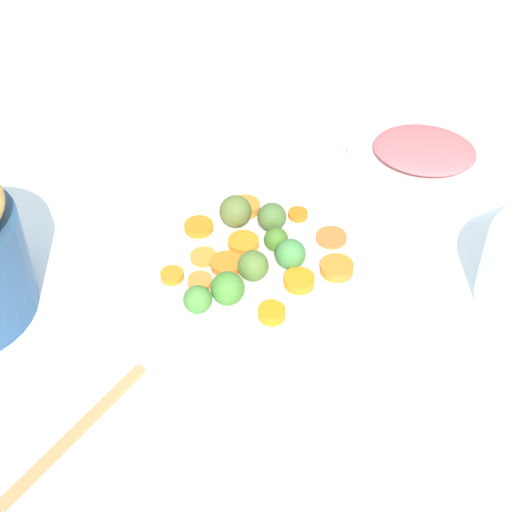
{
  "coord_description": "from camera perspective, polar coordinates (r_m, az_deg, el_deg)",
  "views": [
    {
      "loc": [
        0.4,
        -0.59,
        0.75
      ],
      "look_at": [
        0.01,
        -0.04,
        0.13
      ],
      "focal_mm": 54.44,
      "sensor_mm": 36.0,
      "label": 1
    }
  ],
  "objects": [
    {
      "name": "tabletop",
      "position": [
        1.03,
        1.08,
        -3.42
      ],
      "size": [
        2.4,
        2.4,
        0.02
      ],
      "primitive_type": "cube",
      "color": "white",
      "rests_on": "ground"
    },
    {
      "name": "brussels_sprout_4",
      "position": [
        0.89,
        -0.21,
        -0.73
      ],
      "size": [
        0.04,
        0.04,
        0.04
      ],
      "primitive_type": "sphere",
      "color": "#547431",
      "rests_on": "serving_bowl_carrots"
    },
    {
      "name": "brussels_sprout_5",
      "position": [
        0.87,
        -2.1,
        -2.39
      ],
      "size": [
        0.04,
        0.04,
        0.04
      ],
      "primitive_type": "sphere",
      "color": "#458331",
      "rests_on": "serving_bowl_carrots"
    },
    {
      "name": "wooden_spoon",
      "position": [
        0.87,
        -18.32,
        -17.09
      ],
      "size": [
        0.06,
        0.31,
        0.01
      ],
      "color": "#B8824F",
      "rests_on": "tabletop"
    },
    {
      "name": "carrot_slice_0",
      "position": [
        0.92,
        -2.18,
        -0.59
      ],
      "size": [
        0.05,
        0.05,
        0.01
      ],
      "primitive_type": "cylinder",
      "rotation": [
        0.0,
        0.0,
        4.41
      ],
      "color": "orange",
      "rests_on": "serving_bowl_carrots"
    },
    {
      "name": "ham_plate",
      "position": [
        1.28,
        12.8,
        6.99
      ],
      "size": [
        0.27,
        0.27,
        0.01
      ],
      "primitive_type": "cylinder",
      "color": "white",
      "rests_on": "tabletop"
    },
    {
      "name": "brussels_sprout_6",
      "position": [
        0.93,
        1.5,
        1.23
      ],
      "size": [
        0.03,
        0.03,
        0.03
      ],
      "primitive_type": "sphere",
      "color": "#437324",
      "rests_on": "serving_bowl_carrots"
    },
    {
      "name": "carrot_slice_5",
      "position": [
        0.91,
        5.96,
        -0.88
      ],
      "size": [
        0.05,
        0.05,
        0.01
      ],
      "primitive_type": "cylinder",
      "rotation": [
        0.0,
        0.0,
        3.32
      ],
      "color": "orange",
      "rests_on": "serving_bowl_carrots"
    },
    {
      "name": "carrot_slice_11",
      "position": [
        0.93,
        -3.87,
        -0.07
      ],
      "size": [
        0.04,
        0.04,
        0.01
      ],
      "primitive_type": "cylinder",
      "rotation": [
        0.0,
        0.0,
        0.34
      ],
      "color": "orange",
      "rests_on": "serving_bowl_carrots"
    },
    {
      "name": "carrot_slice_2",
      "position": [
        0.96,
        5.56,
        1.36
      ],
      "size": [
        0.05,
        0.05,
        0.01
      ],
      "primitive_type": "cylinder",
      "rotation": [
        0.0,
        0.0,
        0.35
      ],
      "color": "orange",
      "rests_on": "serving_bowl_carrots"
    },
    {
      "name": "serving_bowl_carrots",
      "position": [
        0.96,
        0.0,
        -2.61
      ],
      "size": [
        0.25,
        0.25,
        0.1
      ],
      "primitive_type": "cylinder",
      "color": "white",
      "rests_on": "tabletop"
    },
    {
      "name": "carrot_slice_9",
      "position": [
        1.0,
        -0.82,
        3.63
      ],
      "size": [
        0.05,
        0.05,
        0.01
      ],
      "primitive_type": "cylinder",
      "rotation": [
        0.0,
        0.0,
        2.86
      ],
      "color": "orange",
      "rests_on": "serving_bowl_carrots"
    },
    {
      "name": "carrot_slice_6",
      "position": [
        0.91,
        -6.19,
        -1.43
      ],
      "size": [
        0.03,
        0.03,
        0.01
      ],
      "primitive_type": "cylinder",
      "rotation": [
        0.0,
        0.0,
        0.09
      ],
      "color": "orange",
      "rests_on": "serving_bowl_carrots"
    },
    {
      "name": "brussels_sprout_2",
      "position": [
        0.96,
        1.18,
        2.88
      ],
      "size": [
        0.04,
        0.04,
        0.04
      ],
      "primitive_type": "sphere",
      "color": "#4A6C32",
      "rests_on": "serving_bowl_carrots"
    },
    {
      "name": "carrot_slice_7",
      "position": [
        0.86,
        1.17,
        -4.2
      ],
      "size": [
        0.04,
        0.04,
        0.01
      ],
      "primitive_type": "cylinder",
      "rotation": [
        0.0,
        0.0,
        3.49
      ],
      "color": "orange",
      "rests_on": "serving_bowl_carrots"
    },
    {
      "name": "carrot_slice_10",
      "position": [
        0.9,
        -4.13,
        -1.88
      ],
      "size": [
        0.04,
        0.04,
        0.01
      ],
      "primitive_type": "cylinder",
      "rotation": [
        0.0,
        0.0,
        5.48
      ],
      "color": "orange",
      "rests_on": "serving_bowl_carrots"
    },
    {
      "name": "carrot_slice_3",
      "position": [
        0.97,
        -4.23,
        2.15
      ],
      "size": [
        0.05,
        0.05,
        0.01
      ],
      "primitive_type": "cylinder",
      "rotation": [
        0.0,
        0.0,
        2.83
      ],
      "color": "orange",
      "rests_on": "serving_bowl_carrots"
    },
    {
      "name": "brussels_sprout_0",
      "position": [
        0.86,
        -4.09,
        -3.34
      ],
      "size": [
        0.03,
        0.03,
        0.03
      ],
      "primitive_type": "sphere",
      "color": "#4B8938",
      "rests_on": "serving_bowl_carrots"
    },
    {
      "name": "carrot_slice_1",
      "position": [
        0.9,
        3.19,
        -1.83
      ],
      "size": [
        0.05,
        0.05,
        0.01
      ],
      "primitive_type": "cylinder",
      "rotation": [
        0.0,
        0.0,
        5.88
      ],
      "color": "orange",
      "rests_on": "serving_bowl_carrots"
    },
    {
      "name": "ham_slice_main",
      "position": [
        1.27,
        12.3,
        7.65
      ],
      "size": [
        0.2,
        0.19,
        0.02
      ],
      "primitive_type": "ellipsoid",
      "rotation": [
        0.0,
        0.0,
        0.36
      ],
      "color": "#D16166",
      "rests_on": "ham_plate"
    },
    {
      "name": "brussels_sprout_1",
      "position": [
        0.91,
        2.55,
        0.15
      ],
      "size": [
        0.04,
        0.04,
        0.04
      ],
      "primitive_type": "sphere",
      "color": "#448741",
      "rests_on": "serving_bowl_carrots"
    },
    {
      "name": "carrot_slice_8",
      "position": [
        0.99,
        3.12,
        3.07
      ],
      "size": [
        0.04,
        0.04,
        0.01
      ],
      "primitive_type": "cylinder",
      "rotation": [
        0.0,
        0.0,
        2.31
      ],
      "color": "orange",
      "rests_on": "serving_bowl_carrots"
    },
    {
      "name": "carrot_slice_4",
      "position": [
        0.94,
        -0.93,
        0.99
      ],
      "size": [
        0.04,
        0.04,
        0.01
      ],
      "primitive_type": "cylinder",
      "rotation": [
        0.0,
        0.0,
        3.02
      ],
      "color": "orange",
      "rests_on": "serving_bowl_carrots"
    },
    {
      "name": "brussels_sprout_3",
      "position": [
        0.96,
        -1.68,
        3.17
      ],
      "size": [
        0.04,
        0.04,
        0.04
      ],
      "primitive_type": "sphere",
      "color": "#5B6E33",
      "rests_on": "serving_bowl_carrots"
    }
  ]
}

